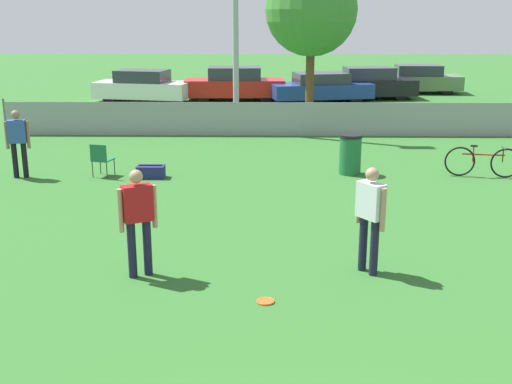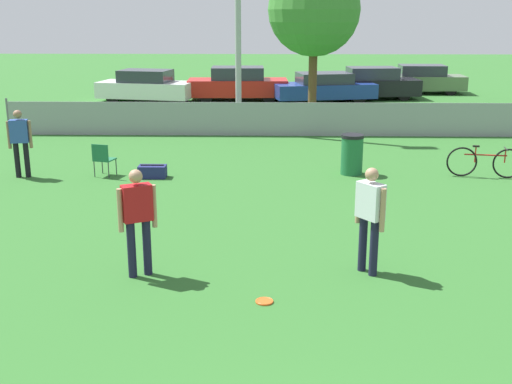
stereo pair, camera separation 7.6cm
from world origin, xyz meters
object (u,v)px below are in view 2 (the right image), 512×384
spectator_in_blue (20,139)px  player_thrower_red (138,215)px  trash_bin (352,154)px  tree_near_pole (314,10)px  frisbee_disc (264,301)px  gear_bag_sideline (152,172)px  parked_car_white (146,86)px  player_receiver_white (370,213)px  folding_chair_sideline (103,158)px  bicycle_sideline (485,162)px  parked_car_olive (421,80)px  parked_car_blue (324,88)px  parked_car_dark (372,84)px  parked_car_red (238,84)px

spectator_in_blue → player_thrower_red: bearing=115.3°
trash_bin → player_thrower_red: bearing=-121.7°
tree_near_pole → frisbee_disc: (-1.62, -16.14, -3.99)m
player_thrower_red → spectator_in_blue: player_thrower_red is taller
gear_bag_sideline → parked_car_white: 14.07m
player_receiver_white → folding_chair_sideline: size_ratio=2.03×
frisbee_disc → parked_car_white: size_ratio=0.06×
trash_bin → player_receiver_white: bearing=-94.5°
bicycle_sideline → parked_car_olive: 17.12m
tree_near_pole → trash_bin: bearing=-86.8°
parked_car_olive → folding_chair_sideline: bearing=-122.3°
parked_car_blue → parked_car_dark: 2.61m
spectator_in_blue → trash_bin: (8.15, 0.51, -0.46)m
player_thrower_red → parked_car_white: 20.20m
player_receiver_white → gear_bag_sideline: bearing=-179.2°
parked_car_white → tree_near_pole: bearing=-21.9°
parked_car_red → parked_car_blue: bearing=-11.4°
player_receiver_white → parked_car_white: size_ratio=0.38×
player_receiver_white → frisbee_disc: (-1.60, -1.11, -0.98)m
gear_bag_sideline → parked_car_dark: size_ratio=0.15×
player_receiver_white → folding_chair_sideline: 8.23m
tree_near_pole → parked_car_white: 9.21m
parked_car_white → parked_car_blue: size_ratio=0.95×
bicycle_sideline → parked_car_dark: size_ratio=0.41×
player_thrower_red → trash_bin: (4.04, 6.55, -0.48)m
player_thrower_red → parked_car_olive: size_ratio=0.40×
bicycle_sideline → parked_car_blue: bearing=110.9°
player_thrower_red → parked_car_red: player_thrower_red is taller
player_thrower_red → spectator_in_blue: bearing=97.7°
tree_near_pole → parked_car_white: bearing=147.3°
bicycle_sideline → trash_bin: bearing=-175.7°
trash_bin → bicycle_sideline: bearing=-4.4°
parked_car_white → spectator_in_blue: bearing=-81.1°
folding_chair_sideline → gear_bag_sideline: size_ratio=1.24×
trash_bin → tree_near_pole: bearing=93.2°
bicycle_sideline → parked_car_blue: size_ratio=0.38×
parked_car_dark → parked_car_white: bearing=-179.3°
player_thrower_red → parked_car_blue: 20.30m
tree_near_pole → frisbee_disc: tree_near_pole is taller
parked_car_blue → parked_car_olive: size_ratio=1.12×
player_thrower_red → parked_car_dark: player_thrower_red is taller
spectator_in_blue → frisbee_disc: spectator_in_blue is taller
frisbee_disc → parked_car_white: (-5.61, 20.77, 0.67)m
parked_car_blue → gear_bag_sideline: bearing=-122.3°
spectator_in_blue → parked_car_white: size_ratio=0.37×
spectator_in_blue → gear_bag_sideline: bearing=171.6°
parked_car_red → parked_car_olive: 9.46m
parked_car_red → frisbee_disc: bearing=-88.1°
gear_bag_sideline → parked_car_white: parked_car_white is taller
parked_car_red → parked_car_olive: parked_car_red is taller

